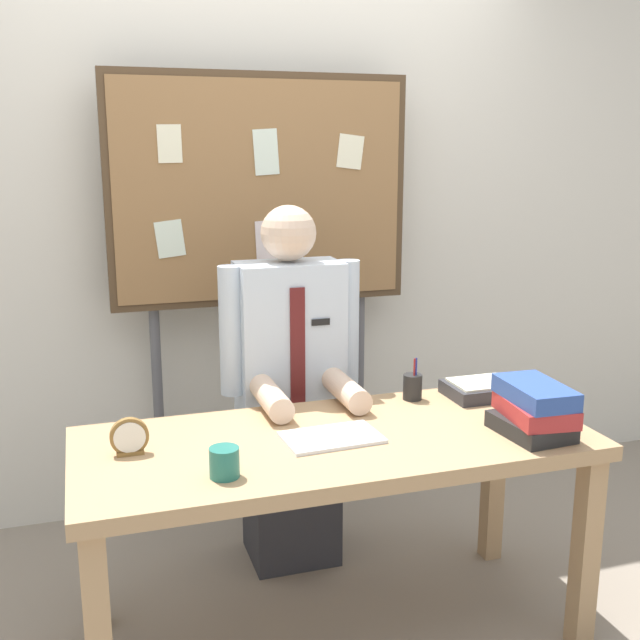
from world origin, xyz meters
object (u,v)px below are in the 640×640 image
object	(u,v)px
open_notebook	(332,437)
desk	(335,463)
book_stack	(534,409)
paper_tray	(482,389)
bulletin_board	(261,199)
coffee_mug	(224,462)
desk_clock	(129,438)
pen_holder	(413,387)
person	(291,402)

from	to	relation	value
open_notebook	desk	bearing A→B (deg)	44.96
book_stack	open_notebook	xyz separation A→B (m)	(-0.64, 0.16, -0.08)
paper_tray	book_stack	bearing A→B (deg)	-94.92
bulletin_board	coffee_mug	world-z (taller)	bulletin_board
bulletin_board	coffee_mug	size ratio (longest dim) A/B	22.19
book_stack	open_notebook	bearing A→B (deg)	166.17
desk_clock	desk	bearing A→B (deg)	-4.50
book_stack	paper_tray	size ratio (longest dim) A/B	1.14
desk	open_notebook	distance (m)	0.10
pen_holder	coffee_mug	bearing A→B (deg)	-149.94
desk_clock	person	bearing A→B (deg)	37.26
desk	person	size ratio (longest dim) A/B	1.16
person	bulletin_board	size ratio (longest dim) A/B	0.74
paper_tray	desk	bearing A→B (deg)	-161.79
person	coffee_mug	bearing A→B (deg)	-118.52
person	book_stack	bearing A→B (deg)	-49.26
book_stack	coffee_mug	bearing A→B (deg)	-178.95
desk_clock	paper_tray	distance (m)	1.31
bulletin_board	desk	bearing A→B (deg)	-89.99
bulletin_board	paper_tray	xyz separation A→B (m)	(0.65, -0.77, -0.67)
desk	paper_tray	world-z (taller)	paper_tray
person	paper_tray	xyz separation A→B (m)	(0.65, -0.33, 0.09)
open_notebook	paper_tray	xyz separation A→B (m)	(0.67, 0.23, 0.02)
person	pen_holder	distance (m)	0.49
person	bulletin_board	xyz separation A→B (m)	(-0.00, 0.44, 0.76)
open_notebook	desk_clock	size ratio (longest dim) A/B	2.64
open_notebook	paper_tray	size ratio (longest dim) A/B	1.18
person	book_stack	xyz separation A→B (m)	(0.62, -0.72, 0.14)
desk	bulletin_board	size ratio (longest dim) A/B	0.86
bulletin_board	open_notebook	xyz separation A→B (m)	(-0.02, -1.00, -0.69)
person	desk	bearing A→B (deg)	-90.00
person	open_notebook	xyz separation A→B (m)	(-0.02, -0.56, 0.07)
desk	pen_holder	xyz separation A→B (m)	(0.39, 0.26, 0.14)
coffee_mug	desk	bearing A→B (deg)	26.08
coffee_mug	paper_tray	size ratio (longest dim) A/B	0.34
desk	paper_tray	xyz separation A→B (m)	(0.65, 0.21, 0.12)
open_notebook	pen_holder	distance (m)	0.50
bulletin_board	paper_tray	size ratio (longest dim) A/B	7.46
paper_tray	coffee_mug	bearing A→B (deg)	-158.70
person	pen_holder	world-z (taller)	person
desk	bulletin_board	world-z (taller)	bulletin_board
book_stack	open_notebook	world-z (taller)	book_stack
pen_holder	open_notebook	bearing A→B (deg)	-145.53
book_stack	coffee_mug	xyz separation A→B (m)	(-1.02, -0.02, -0.04)
person	bulletin_board	bearing A→B (deg)	90.02
book_stack	person	bearing A→B (deg)	130.74
person	book_stack	distance (m)	0.96
desk	desk_clock	size ratio (longest dim) A/B	14.25
open_notebook	paper_tray	distance (m)	0.71
bulletin_board	pen_holder	bearing A→B (deg)	-61.46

